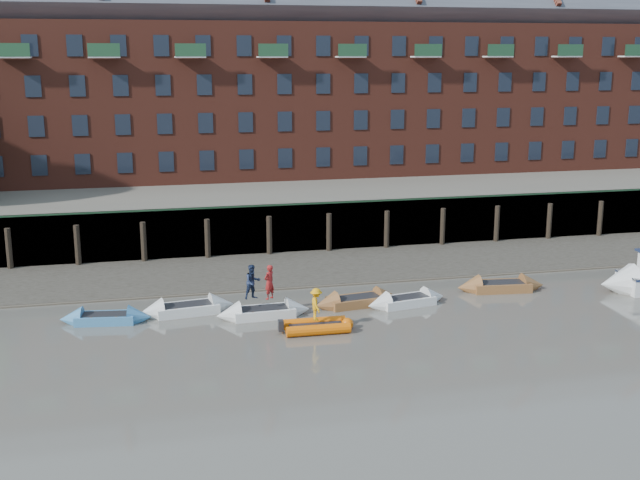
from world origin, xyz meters
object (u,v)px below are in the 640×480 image
object	(u,v)px
rowboat_1	(106,318)
person_rib_crew	(316,304)
rowboat_3	(264,312)
rowboat_5	(407,301)
rib_tender	(319,326)
rowboat_6	(501,286)
rowboat_4	(357,301)
rowboat_2	(187,309)
person_rower_a	(269,282)
person_rower_b	(253,282)

from	to	relation	value
rowboat_1	person_rib_crew	world-z (taller)	person_rib_crew
rowboat_3	rowboat_5	size ratio (longest dim) A/B	1.02
rowboat_5	rib_tender	world-z (taller)	rowboat_5
person_rib_crew	rowboat_3	bearing A→B (deg)	40.91
rowboat_3	rowboat_6	xyz separation A→B (m)	(13.59, 1.53, 0.01)
rowboat_4	person_rib_crew	world-z (taller)	person_rib_crew
rowboat_1	rowboat_4	xyz separation A→B (m)	(12.77, -0.15, 0.02)
rowboat_2	person_rower_a	bearing A→B (deg)	-27.03
rowboat_5	person_rower_b	xyz separation A→B (m)	(-8.12, -0.01, 1.57)
person_rower_a	person_rib_crew	bearing A→B (deg)	85.53
rowboat_1	rowboat_4	distance (m)	12.77
rowboat_3	rowboat_4	size ratio (longest dim) A/B	0.98
rowboat_5	rowboat_6	size ratio (longest dim) A/B	0.93
rowboat_5	rowboat_2	bearing A→B (deg)	163.35
rowboat_1	person_rower_b	bearing A→B (deg)	2.43
rowboat_4	person_rower_b	bearing A→B (deg)	176.97
rowboat_1	rib_tender	bearing A→B (deg)	-11.73
rowboat_5	person_rib_crew	bearing A→B (deg)	-163.59
rowboat_6	rib_tender	xyz separation A→B (m)	(-11.35, -4.17, -0.00)
person_rib_crew	rib_tender	bearing A→B (deg)	-118.21
rowboat_1	rib_tender	distance (m)	10.56
person_rower_b	person_rib_crew	world-z (taller)	person_rower_b
rowboat_1	person_rower_a	bearing A→B (deg)	1.44
rib_tender	person_rib_crew	distance (m)	1.08
rowboat_3	person_rower_a	world-z (taller)	person_rower_a
rowboat_6	person_rib_crew	distance (m)	12.22
person_rower_b	rowboat_2	bearing A→B (deg)	142.30
rowboat_2	rowboat_6	xyz separation A→B (m)	(17.30, 0.10, 0.00)
rowboat_4	rowboat_6	size ratio (longest dim) A/B	0.96
person_rower_b	rib_tender	bearing A→B (deg)	-63.11
rowboat_5	person_rib_crew	world-z (taller)	person_rib_crew
rowboat_6	person_rower_b	bearing A→B (deg)	-168.39
rib_tender	person_rower_a	bearing A→B (deg)	127.24
person_rower_a	person_rower_b	distance (m)	0.83
rowboat_1	rib_tender	size ratio (longest dim) A/B	1.35
rowboat_1	rowboat_2	distance (m)	4.03
person_rower_b	person_rower_a	bearing A→B (deg)	-32.01
rowboat_1	person_rower_a	xyz separation A→B (m)	(8.01, -0.90, 1.58)
rowboat_2	person_rower_b	bearing A→B (deg)	-28.13
rowboat_2	person_rower_a	distance (m)	4.53
rowboat_1	rowboat_2	xyz separation A→B (m)	(4.00, 0.53, 0.02)
rowboat_3	rowboat_4	bearing A→B (deg)	6.54
rowboat_2	person_rower_b	size ratio (longest dim) A/B	2.87
rowboat_3	person_rower_a	xyz separation A→B (m)	(0.31, 0.00, 1.56)
rowboat_1	rowboat_5	bearing A→B (deg)	5.33
rowboat_6	person_rower_b	xyz separation A→B (m)	(-14.09, -1.32, 1.55)
rowboat_5	person_rower_a	world-z (taller)	person_rower_a
rowboat_5	rowboat_6	distance (m)	6.11
rowboat_1	rowboat_2	size ratio (longest dim) A/B	0.91
rowboat_4	rowboat_5	bearing A→B (deg)	-20.28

